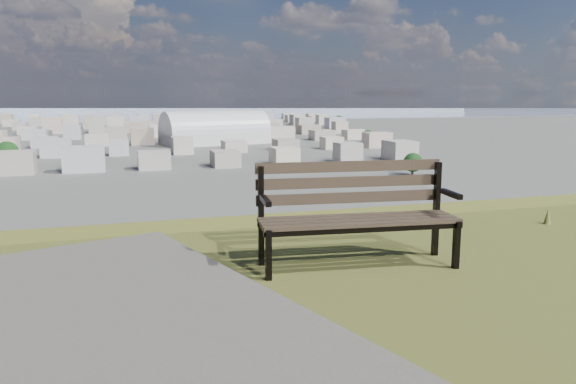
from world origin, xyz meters
name	(u,v)px	position (x,y,z in m)	size (l,w,h in m)	color
park_bench	(356,208)	(-0.25, 2.47, 25.48)	(1.69, 0.70, 0.86)	#3D3423
gravel_patch	(46,359)	(-2.56, 1.27, 25.04)	(3.01, 4.30, 0.09)	#6A665C
arena	(215,134)	(47.86, 292.74, 5.43)	(58.33, 34.92, 23.01)	silver
city_blocks	(119,128)	(0.00, 394.44, 3.50)	(395.00, 361.00, 7.00)	beige
city_trees	(69,134)	(-26.39, 319.00, 4.83)	(406.52, 387.20, 9.98)	#35251A
bay_water	(116,111)	(0.00, 900.00, 0.00)	(2400.00, 700.00, 0.12)	#9DAAC7
far_hills	(88,94)	(-60.92, 1402.93, 25.47)	(2050.00, 340.00, 60.00)	#97A7BC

